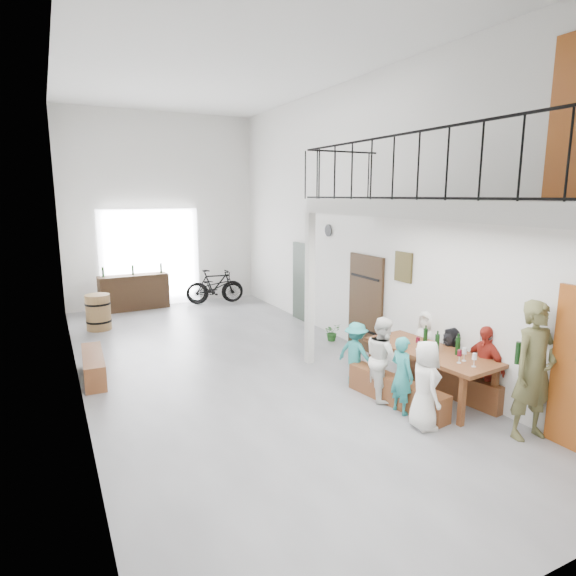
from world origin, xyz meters
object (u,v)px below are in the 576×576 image
tasting_table (430,355)px  serving_counter (134,292)px  bicycle_near (215,287)px  bench_inner (396,391)px  side_bench (94,366)px  oak_barrel (98,312)px  host_standing (534,371)px

tasting_table → serving_counter: serving_counter is taller
bicycle_near → bench_inner: bearing=-157.5°
side_bench → oak_barrel: 3.33m
bench_inner → host_standing: host_standing is taller
tasting_table → side_bench: (-4.70, 3.29, -0.49)m
serving_counter → host_standing: 10.56m
tasting_table → bench_inner: tasting_table is taller
tasting_table → host_standing: 1.63m
oak_barrel → bicycle_near: size_ratio=0.52×
tasting_table → bench_inner: bearing=172.8°
tasting_table → serving_counter: (-3.16, 8.38, -0.21)m
tasting_table → oak_barrel: 7.86m
tasting_table → oak_barrel: (-4.29, 6.59, -0.28)m
oak_barrel → serving_counter: (1.13, 1.79, 0.06)m
side_bench → oak_barrel: size_ratio=1.81×
side_bench → bicycle_near: size_ratio=0.94×
bench_inner → bicycle_near: size_ratio=1.10×
tasting_table → side_bench: 5.76m
bench_inner → serving_counter: 8.74m
side_bench → tasting_table: bearing=-35.0°
side_bench → serving_counter: 5.32m
oak_barrel → serving_counter: bearing=57.8°
oak_barrel → bicycle_near: (3.49, 1.74, 0.00)m
tasting_table → host_standing: (0.30, -1.59, 0.23)m
oak_barrel → bicycle_near: 3.90m
serving_counter → bicycle_near: (2.36, -0.05, -0.06)m
serving_counter → host_standing: host_standing is taller
oak_barrel → host_standing: 9.39m
tasting_table → host_standing: size_ratio=1.19×
tasting_table → oak_barrel: size_ratio=2.59×
side_bench → bicycle_near: bicycle_near is taller
bench_inner → side_bench: side_bench is taller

